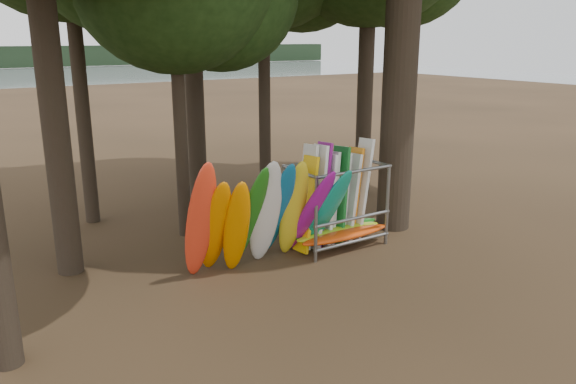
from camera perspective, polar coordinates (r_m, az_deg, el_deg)
ground at (r=14.55m, az=0.80°, el=-7.07°), size 120.00×120.00×0.00m
kayak_row at (r=13.78m, az=-2.34°, el=-2.49°), size 4.25×2.21×3.12m
storage_rack at (r=15.44m, az=4.81°, el=-1.55°), size 3.16×1.51×2.89m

